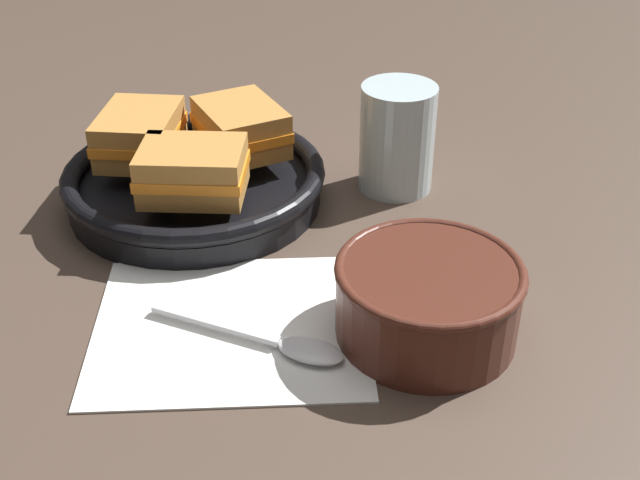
{
  "coord_description": "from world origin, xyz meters",
  "views": [
    {
      "loc": [
        -0.06,
        -0.54,
        0.4
      ],
      "look_at": [
        0.04,
        0.02,
        0.03
      ],
      "focal_mm": 45.0,
      "sensor_mm": 36.0,
      "label": 1
    }
  ],
  "objects_px": {
    "sandwich_near_right": "(241,128)",
    "sandwich_far_left": "(140,134)",
    "drinking_glass": "(397,138)",
    "spoon": "(283,343)",
    "soup_bowl": "(428,296)",
    "skillet": "(195,183)",
    "sandwich_near_left": "(193,171)"
  },
  "relations": [
    {
      "from": "soup_bowl",
      "to": "spoon",
      "type": "xyz_separation_m",
      "value": [
        -0.11,
        -0.0,
        -0.03
      ]
    },
    {
      "from": "sandwich_near_right",
      "to": "sandwich_far_left",
      "type": "height_order",
      "value": "same"
    },
    {
      "from": "soup_bowl",
      "to": "skillet",
      "type": "height_order",
      "value": "soup_bowl"
    },
    {
      "from": "sandwich_near_right",
      "to": "drinking_glass",
      "type": "xyz_separation_m",
      "value": [
        0.15,
        -0.03,
        -0.01
      ]
    },
    {
      "from": "soup_bowl",
      "to": "skillet",
      "type": "distance_m",
      "value": 0.29
    },
    {
      "from": "spoon",
      "to": "sandwich_near_right",
      "type": "distance_m",
      "value": 0.27
    },
    {
      "from": "soup_bowl",
      "to": "spoon",
      "type": "distance_m",
      "value": 0.12
    },
    {
      "from": "skillet",
      "to": "drinking_glass",
      "type": "bearing_deg",
      "value": -0.24
    },
    {
      "from": "soup_bowl",
      "to": "sandwich_far_left",
      "type": "height_order",
      "value": "sandwich_far_left"
    },
    {
      "from": "spoon",
      "to": "sandwich_far_left",
      "type": "xyz_separation_m",
      "value": [
        -0.1,
        0.27,
        0.06
      ]
    },
    {
      "from": "sandwich_near_left",
      "to": "sandwich_far_left",
      "type": "height_order",
      "value": "same"
    },
    {
      "from": "sandwich_near_right",
      "to": "spoon",
      "type": "bearing_deg",
      "value": -88.85
    },
    {
      "from": "soup_bowl",
      "to": "sandwich_near_left",
      "type": "xyz_separation_m",
      "value": [
        -0.17,
        0.18,
        0.03
      ]
    },
    {
      "from": "sandwich_near_left",
      "to": "skillet",
      "type": "bearing_deg",
      "value": 89.1
    },
    {
      "from": "sandwich_near_right",
      "to": "sandwich_far_left",
      "type": "xyz_separation_m",
      "value": [
        -0.1,
        0.0,
        0.0
      ]
    },
    {
      "from": "drinking_glass",
      "to": "sandwich_near_right",
      "type": "bearing_deg",
      "value": 169.42
    },
    {
      "from": "skillet",
      "to": "sandwich_near_left",
      "type": "bearing_deg",
      "value": -90.9
    },
    {
      "from": "skillet",
      "to": "spoon",
      "type": "bearing_deg",
      "value": -77.03
    },
    {
      "from": "spoon",
      "to": "sandwich_near_left",
      "type": "distance_m",
      "value": 0.2
    },
    {
      "from": "skillet",
      "to": "sandwich_far_left",
      "type": "distance_m",
      "value": 0.07
    },
    {
      "from": "sandwich_near_left",
      "to": "drinking_glass",
      "type": "xyz_separation_m",
      "value": [
        0.2,
        0.06,
        -0.01
      ]
    },
    {
      "from": "soup_bowl",
      "to": "spoon",
      "type": "relative_size",
      "value": 0.98
    },
    {
      "from": "spoon",
      "to": "sandwich_near_left",
      "type": "xyz_separation_m",
      "value": [
        -0.06,
        0.18,
        0.06
      ]
    },
    {
      "from": "soup_bowl",
      "to": "sandwich_near_left",
      "type": "relative_size",
      "value": 1.33
    },
    {
      "from": "spoon",
      "to": "drinking_glass",
      "type": "distance_m",
      "value": 0.29
    },
    {
      "from": "drinking_glass",
      "to": "skillet",
      "type": "bearing_deg",
      "value": 179.76
    },
    {
      "from": "soup_bowl",
      "to": "skillet",
      "type": "xyz_separation_m",
      "value": [
        -0.17,
        0.24,
        -0.02
      ]
    },
    {
      "from": "sandwich_near_left",
      "to": "spoon",
      "type": "bearing_deg",
      "value": -72.93
    },
    {
      "from": "sandwich_near_left",
      "to": "sandwich_far_left",
      "type": "bearing_deg",
      "value": 119.1
    },
    {
      "from": "drinking_glass",
      "to": "soup_bowl",
      "type": "bearing_deg",
      "value": -98.61
    },
    {
      "from": "sandwich_far_left",
      "to": "skillet",
      "type": "bearing_deg",
      "value": -30.9
    },
    {
      "from": "spoon",
      "to": "skillet",
      "type": "height_order",
      "value": "skillet"
    }
  ]
}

